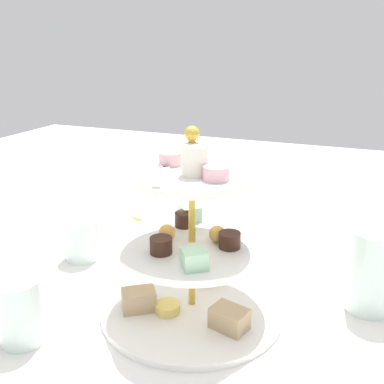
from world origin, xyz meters
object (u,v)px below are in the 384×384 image
teacup_with_saucer (147,226)px  water_glass_mid_back (20,311)px  water_glass_short_left (82,239)px  water_glass_tall_right (372,271)px  butter_knife_right (258,232)px  tiered_serving_stand (192,258)px

teacup_with_saucer → water_glass_mid_back: (0.36, -0.00, 0.02)m
water_glass_short_left → teacup_with_saucer: (-0.13, 0.07, -0.01)m
water_glass_mid_back → water_glass_tall_right: bearing=120.5°
teacup_with_saucer → butter_knife_right: 0.23m
tiered_serving_stand → butter_knife_right: size_ratio=1.62×
water_glass_short_left → butter_knife_right: 0.36m
tiered_serving_stand → water_glass_tall_right: 0.26m
water_glass_tall_right → water_glass_short_left: bearing=-87.7°
tiered_serving_stand → water_glass_short_left: tiered_serving_stand is taller
water_glass_tall_right → teacup_with_saucer: bearing=-104.2°
water_glass_short_left → water_glass_mid_back: bearing=16.4°
tiered_serving_stand → teacup_with_saucer: tiered_serving_stand is taller
water_glass_tall_right → water_glass_mid_back: bearing=-59.5°
tiered_serving_stand → water_glass_mid_back: (0.15, -0.18, -0.04)m
water_glass_tall_right → water_glass_mid_back: 0.49m
butter_knife_right → water_glass_mid_back: water_glass_mid_back is taller
water_glass_short_left → tiered_serving_stand: bearing=72.1°
water_glass_tall_right → water_glass_short_left: (0.02, -0.49, -0.03)m
tiered_serving_stand → water_glass_mid_back: 0.24m
water_glass_mid_back → water_glass_short_left: bearing=-163.6°
butter_knife_right → tiered_serving_stand: bearing=80.5°
water_glass_short_left → teacup_with_saucer: water_glass_short_left is taller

